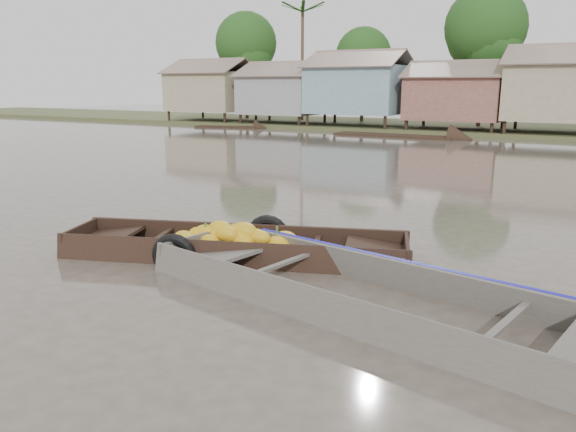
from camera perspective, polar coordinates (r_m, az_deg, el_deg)
The scene contains 3 objects.
ground at distance 9.36m, azimuth -1.40°, elevation -5.86°, with size 120.00×120.00×0.00m, color #474036.
banana_boat at distance 10.29m, azimuth -5.86°, elevation -3.00°, with size 6.39×3.44×0.89m.
viewer_boat at distance 7.99m, azimuth 9.12°, elevation -9.00°, with size 7.71×3.38×0.60m.
Camera 1 is at (4.48, -7.62, 3.06)m, focal length 35.00 mm.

